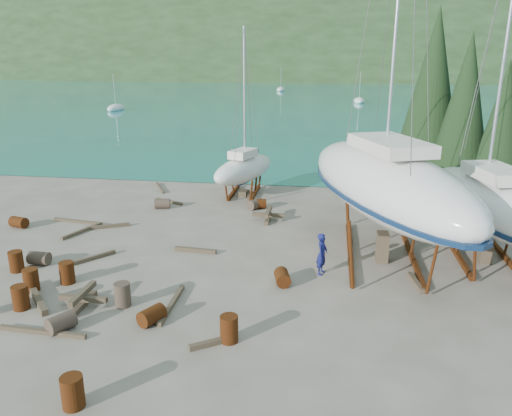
# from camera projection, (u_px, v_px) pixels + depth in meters

# --- Properties ---
(ground) EXTENTS (600.00, 600.00, 0.00)m
(ground) POSITION_uv_depth(u_px,v_px,m) (202.00, 274.00, 20.59)
(ground) COLOR #5F574B
(ground) RESTS_ON ground
(bay_water) EXTENTS (700.00, 700.00, 0.00)m
(bay_water) POSITION_uv_depth(u_px,v_px,m) (326.00, 69.00, 318.36)
(bay_water) COLOR #186C79
(bay_water) RESTS_ON ground
(far_hill) EXTENTS (800.00, 360.00, 110.00)m
(far_hill) POSITION_uv_depth(u_px,v_px,m) (326.00, 69.00, 323.09)
(far_hill) COLOR #1D2F17
(far_hill) RESTS_ON ground
(far_house_left) EXTENTS (6.60, 5.60, 5.60)m
(far_house_left) POSITION_uv_depth(u_px,v_px,m) (176.00, 70.00, 207.89)
(far_house_left) COLOR beige
(far_house_left) RESTS_ON ground
(far_house_center) EXTENTS (6.60, 5.60, 5.60)m
(far_house_center) POSITION_uv_depth(u_px,v_px,m) (272.00, 70.00, 202.19)
(far_house_center) COLOR beige
(far_house_center) RESTS_ON ground
(far_house_right) EXTENTS (6.60, 5.60, 5.60)m
(far_house_right) POSITION_uv_depth(u_px,v_px,m) (398.00, 71.00, 195.06)
(far_house_right) COLOR beige
(far_house_right) RESTS_ON ground
(cypress_near_right) EXTENTS (3.60, 3.60, 10.00)m
(cypress_near_right) POSITION_uv_depth(u_px,v_px,m) (464.00, 108.00, 28.45)
(cypress_near_right) COLOR black
(cypress_near_right) RESTS_ON ground
(cypress_mid_right) EXTENTS (3.06, 3.06, 8.50)m
(cypress_mid_right) POSITION_uv_depth(u_px,v_px,m) (501.00, 129.00, 26.60)
(cypress_mid_right) COLOR black
(cypress_mid_right) RESTS_ON ground
(cypress_back_left) EXTENTS (4.14, 4.14, 11.50)m
(cypress_back_left) POSITION_uv_depth(u_px,v_px,m) (432.00, 90.00, 30.30)
(cypress_back_left) COLOR black
(cypress_back_left) RESTS_ON ground
(moored_boat_left) EXTENTS (2.00, 5.00, 6.05)m
(moored_boat_left) POSITION_uv_depth(u_px,v_px,m) (116.00, 108.00, 81.47)
(moored_boat_left) COLOR silver
(moored_boat_left) RESTS_ON ground
(moored_boat_mid) EXTENTS (2.00, 5.00, 6.05)m
(moored_boat_mid) POSITION_uv_depth(u_px,v_px,m) (359.00, 101.00, 94.67)
(moored_boat_mid) COLOR silver
(moored_boat_mid) RESTS_ON ground
(moored_boat_far) EXTENTS (2.00, 5.00, 6.05)m
(moored_boat_far) POSITION_uv_depth(u_px,v_px,m) (281.00, 90.00, 125.60)
(moored_boat_far) COLOR silver
(moored_boat_far) RESTS_ON ground
(large_sailboat_near) EXTENTS (8.51, 13.80, 20.94)m
(large_sailboat_near) POSITION_uv_depth(u_px,v_px,m) (386.00, 183.00, 21.62)
(large_sailboat_near) COLOR silver
(large_sailboat_near) RESTS_ON ground
(large_sailboat_far) EXTENTS (5.06, 10.37, 15.79)m
(large_sailboat_far) POSITION_uv_depth(u_px,v_px,m) (488.00, 202.00, 21.62)
(large_sailboat_far) COLOR silver
(large_sailboat_far) RESTS_ON ground
(small_sailboat_shore) EXTENTS (4.12, 6.77, 10.35)m
(small_sailboat_shore) POSITION_uv_depth(u_px,v_px,m) (244.00, 169.00, 31.96)
(small_sailboat_shore) COLOR silver
(small_sailboat_shore) RESTS_ON ground
(worker) EXTENTS (0.58, 0.73, 1.75)m
(worker) POSITION_uv_depth(u_px,v_px,m) (322.00, 254.00, 20.43)
(worker) COLOR #11144D
(worker) RESTS_ON ground
(drum_0) EXTENTS (0.58, 0.58, 0.88)m
(drum_0) POSITION_uv_depth(u_px,v_px,m) (31.00, 280.00, 19.07)
(drum_0) COLOR #59250F
(drum_0) RESTS_ON ground
(drum_1) EXTENTS (0.95, 1.05, 0.58)m
(drum_1) POSITION_uv_depth(u_px,v_px,m) (61.00, 323.00, 16.31)
(drum_1) COLOR #2D2823
(drum_1) RESTS_ON ground
(drum_2) EXTENTS (1.00, 0.78, 0.58)m
(drum_2) POSITION_uv_depth(u_px,v_px,m) (19.00, 222.00, 26.12)
(drum_2) COLOR #59250F
(drum_2) RESTS_ON ground
(drum_3) EXTENTS (0.58, 0.58, 0.88)m
(drum_3) POSITION_uv_depth(u_px,v_px,m) (73.00, 392.00, 12.72)
(drum_3) COLOR #59250F
(drum_3) RESTS_ON ground
(drum_4) EXTENTS (1.01, 0.80, 0.58)m
(drum_4) POSITION_uv_depth(u_px,v_px,m) (258.00, 204.00, 29.34)
(drum_4) COLOR #59250F
(drum_4) RESTS_ON ground
(drum_6) EXTENTS (0.77, 0.99, 0.58)m
(drum_6) POSITION_uv_depth(u_px,v_px,m) (282.00, 277.00, 19.63)
(drum_6) COLOR #59250F
(drum_6) RESTS_ON ground
(drum_7) EXTENTS (0.58, 0.58, 0.88)m
(drum_7) POSITION_uv_depth(u_px,v_px,m) (229.00, 329.00, 15.66)
(drum_7) COLOR #59250F
(drum_7) RESTS_ON ground
(drum_8) EXTENTS (0.58, 0.58, 0.88)m
(drum_8) POSITION_uv_depth(u_px,v_px,m) (16.00, 261.00, 20.78)
(drum_8) COLOR #59250F
(drum_8) RESTS_ON ground
(drum_9) EXTENTS (0.98, 0.75, 0.58)m
(drum_9) POSITION_uv_depth(u_px,v_px,m) (162.00, 204.00, 29.41)
(drum_9) COLOR #2D2823
(drum_9) RESTS_ON ground
(drum_10) EXTENTS (0.58, 0.58, 0.88)m
(drum_10) POSITION_uv_depth(u_px,v_px,m) (21.00, 297.00, 17.69)
(drum_10) COLOR #59250F
(drum_10) RESTS_ON ground
(drum_11) EXTENTS (0.98, 1.05, 0.58)m
(drum_11) POSITION_uv_depth(u_px,v_px,m) (256.00, 204.00, 29.29)
(drum_11) COLOR #2D2823
(drum_11) RESTS_ON ground
(drum_12) EXTENTS (0.93, 1.05, 0.58)m
(drum_12) POSITION_uv_depth(u_px,v_px,m) (152.00, 315.00, 16.76)
(drum_12) COLOR #59250F
(drum_12) RESTS_ON ground
(drum_14) EXTENTS (0.58, 0.58, 0.88)m
(drum_14) POSITION_uv_depth(u_px,v_px,m) (67.00, 273.00, 19.70)
(drum_14) COLOR #59250F
(drum_14) RESTS_ON ground
(drum_15) EXTENTS (0.90, 0.61, 0.58)m
(drum_15) POSITION_uv_depth(u_px,v_px,m) (39.00, 258.00, 21.49)
(drum_15) COLOR #2D2823
(drum_15) RESTS_ON ground
(drum_16) EXTENTS (0.58, 0.58, 0.88)m
(drum_16) POSITION_uv_depth(u_px,v_px,m) (123.00, 295.00, 17.89)
(drum_16) COLOR #2D2823
(drum_16) RESTS_ON ground
(timber_0) EXTENTS (1.41, 2.46, 0.14)m
(timber_0) POSITION_uv_depth(u_px,v_px,m) (160.00, 188.00, 33.81)
(timber_0) COLOR brown
(timber_0) RESTS_ON ground
(timber_1) EXTENTS (0.46, 1.64, 0.19)m
(timber_1) POSITION_uv_depth(u_px,v_px,m) (416.00, 283.00, 19.63)
(timber_1) COLOR brown
(timber_1) RESTS_ON ground
(timber_3) EXTENTS (3.08, 0.30, 0.15)m
(timber_3) POSITION_uv_depth(u_px,v_px,m) (42.00, 332.00, 16.17)
(timber_3) COLOR brown
(timber_3) RESTS_ON ground
(timber_4) EXTENTS (2.03, 1.12, 0.17)m
(timber_4) POSITION_uv_depth(u_px,v_px,m) (109.00, 226.00, 26.13)
(timber_4) COLOR brown
(timber_4) RESTS_ON ground
(timber_5) EXTENTS (0.22, 2.92, 0.16)m
(timber_5) POSITION_uv_depth(u_px,v_px,m) (172.00, 304.00, 17.93)
(timber_5) COLOR brown
(timber_5) RESTS_ON ground
(timber_6) EXTENTS (0.53, 1.78, 0.19)m
(timber_6) POSITION_uv_depth(u_px,v_px,m) (249.00, 195.00, 32.03)
(timber_6) COLOR brown
(timber_6) RESTS_ON ground
(timber_7) EXTENTS (1.39, 1.02, 0.17)m
(timber_7) POSITION_uv_depth(u_px,v_px,m) (213.00, 342.00, 15.55)
(timber_7) COLOR brown
(timber_7) RESTS_ON ground
(timber_8) EXTENTS (1.98, 0.36, 0.19)m
(timber_8) POSITION_uv_depth(u_px,v_px,m) (196.00, 250.00, 22.88)
(timber_8) COLOR brown
(timber_8) RESTS_ON ground
(timber_9) EXTENTS (1.96, 1.01, 0.15)m
(timber_9) POSITION_uv_depth(u_px,v_px,m) (169.00, 202.00, 30.58)
(timber_9) COLOR brown
(timber_9) RESTS_ON ground
(timber_12) EXTENTS (1.38, 1.72, 0.17)m
(timber_12) POSITION_uv_depth(u_px,v_px,m) (94.00, 257.00, 22.09)
(timber_12) COLOR brown
(timber_12) RESTS_ON ground
(timber_15) EXTENTS (2.99, 0.63, 0.15)m
(timber_15) POSITION_uv_depth(u_px,v_px,m) (78.00, 221.00, 26.93)
(timber_15) COLOR brown
(timber_15) RESTS_ON ground
(timber_16) EXTENTS (2.17, 2.35, 0.23)m
(timber_16) POSITION_uv_depth(u_px,v_px,m) (37.00, 297.00, 18.44)
(timber_16) COLOR brown
(timber_16) RESTS_ON ground
(timber_17) EXTENTS (1.04, 2.54, 0.16)m
(timber_17) POSITION_uv_depth(u_px,v_px,m) (82.00, 231.00, 25.45)
(timber_17) COLOR brown
(timber_17) RESTS_ON ground
(timber_pile_fore) EXTENTS (1.80, 1.80, 0.60)m
(timber_pile_fore) POSITION_uv_depth(u_px,v_px,m) (83.00, 299.00, 17.90)
(timber_pile_fore) COLOR brown
(timber_pile_fore) RESTS_ON ground
(timber_pile_aft) EXTENTS (1.80, 1.80, 0.60)m
(timber_pile_aft) POSITION_uv_depth(u_px,v_px,m) (268.00, 215.00, 27.26)
(timber_pile_aft) COLOR brown
(timber_pile_aft) RESTS_ON ground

